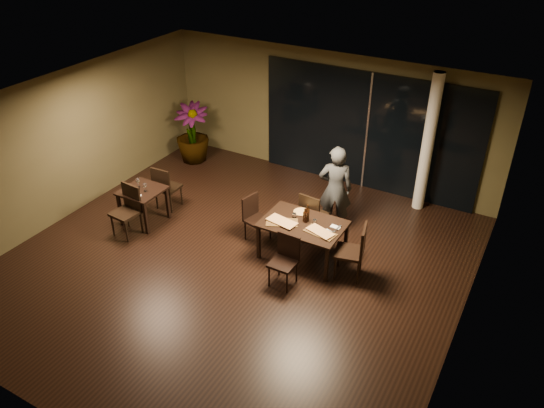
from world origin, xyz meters
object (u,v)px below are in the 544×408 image
Objects in this scene: main_table at (303,226)px; chair_side_far at (165,186)px; chair_main_left at (255,215)px; chair_main_far at (312,213)px; chair_main_right at (355,249)px; potted_plant at (192,133)px; diner at (335,189)px; side_table at (143,195)px; chair_main_near at (285,257)px; bottle_c at (307,213)px; chair_side_near at (128,207)px; bottle_a at (304,215)px; bottle_b at (306,215)px.

chair_side_far is at bearing 178.06° from main_table.
chair_side_far is at bearing 102.80° from chair_main_left.
chair_main_right is (1.19, -0.75, 0.04)m from chair_main_far.
diner is at bearing -14.62° from potted_plant.
side_table is 3.47m from chair_main_far.
chair_main_right reaches higher than chair_side_far.
main_table and side_table have the same top height.
side_table is at bearing 80.92° from chair_side_far.
chair_main_right is at bearing 37.04° from chair_main_near.
main_table is at bearing -105.71° from bottle_c.
chair_main_left is at bearing 177.67° from chair_side_far.
diner reaches higher than chair_main_far.
chair_side_near is at bearing 9.25° from diner.
bottle_c is at bearing -76.79° from chair_main_left.
side_table is at bearing -170.44° from bottle_a.
chair_main_left is 3.84m from potted_plant.
chair_main_right is at bearing -7.27° from bottle_b.
chair_side_far is (-2.22, 0.01, 0.05)m from chair_main_left.
chair_side_far is 3.33m from bottle_a.
chair_main_right is (2.16, -0.18, 0.08)m from chair_main_left.
chair_main_right reaches higher than main_table.
chair_main_near is 1.01× the size of chair_main_left.
chair_side_far is 3.37m from bottle_c.
chair_side_far is 3.46× the size of bottle_b.
bottle_c is at bearing 9.99° from side_table.
diner reaches higher than chair_main_left.
chair_side_near is at bearing -164.15° from main_table.
diner is at bearing -156.39° from chair_main_right.
chair_main_far reaches higher than side_table.
bottle_b is at bearing 176.90° from chair_side_far.
side_table is at bearing 117.75° from chair_main_left.
chair_main_far is 1.12m from chair_main_left.
chair_main_near is at bearing -87.29° from bottle_b.
main_table is 1.44× the size of chair_side_near.
chair_main_right is at bearing -8.03° from bottle_a.
bottle_a is (1.09, -0.03, 0.37)m from chair_main_left.
main_table is at bearing 176.01° from chair_side_far.
potted_plant is 5.62× the size of bottle_a.
bottle_b reaches higher than chair_main_near.
potted_plant reaches higher than side_table.
side_table is 0.81× the size of chair_main_far.
bottle_c is at bearing 63.23° from diner.
main_table is 1.20m from diner.
chair_main_left is 0.87× the size of chair_main_right.
chair_main_near is 3.51m from chair_side_far.
chair_side_near is at bearing 128.08° from chair_main_left.
chair_side_near is 3.58× the size of bottle_b.
chair_main_right is at bearing 104.76° from diner.
chair_main_far is 0.54× the size of diner.
main_table is 1.01× the size of potted_plant.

